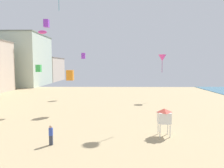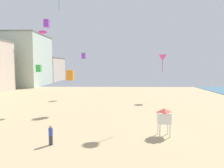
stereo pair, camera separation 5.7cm
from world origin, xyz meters
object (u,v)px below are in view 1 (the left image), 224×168
at_px(kite_green_box, 39,68).
at_px(kite_orange_box, 70,75).
at_px(kite_purple_box, 83,56).
at_px(kite_magenta_parafoil, 42,32).
at_px(kite_magenta_delta, 162,58).
at_px(lifeguard_stand, 164,116).
at_px(kite_purple_box_2, 46,23).
at_px(kite_flyer, 51,134).

bearing_deg(kite_green_box, kite_orange_box, 2.45).
distance_m(kite_purple_box, kite_green_box, 15.56).
bearing_deg(kite_purple_box, kite_magenta_parafoil, -119.96).
distance_m(kite_orange_box, kite_magenta_delta, 18.91).
bearing_deg(kite_magenta_delta, lifeguard_stand, -101.49).
height_order(kite_orange_box, kite_purple_box_2, kite_purple_box_2).
height_order(kite_orange_box, kite_green_box, kite_green_box).
distance_m(lifeguard_stand, kite_orange_box, 14.56).
height_order(lifeguard_stand, kite_magenta_delta, kite_magenta_delta).
distance_m(kite_orange_box, kite_purple_box, 15.08).
height_order(kite_flyer, kite_purple_box_2, kite_purple_box_2).
bearing_deg(kite_purple_box_2, kite_orange_box, -56.16).
bearing_deg(lifeguard_stand, kite_green_box, 136.86).
bearing_deg(kite_purple_box_2, lifeguard_stand, -47.76).
xyz_separation_m(kite_purple_box, kite_purple_box_2, (-5.39, -6.15, 5.28)).
bearing_deg(kite_magenta_parafoil, lifeguard_stand, -43.27).
relative_size(lifeguard_stand, kite_magenta_parafoil, 1.78).
relative_size(kite_purple_box, kite_magenta_delta, 0.35).
bearing_deg(kite_magenta_delta, kite_orange_box, -142.44).
height_order(kite_purple_box, kite_purple_box_2, kite_purple_box_2).
distance_m(kite_green_box, kite_magenta_parafoil, 8.33).
xyz_separation_m(lifeguard_stand, kite_magenta_delta, (4.24, 20.83, 6.03)).
height_order(kite_magenta_delta, kite_magenta_parafoil, kite_magenta_parafoil).
relative_size(kite_purple_box, kite_green_box, 1.20).
distance_m(kite_flyer, lifeguard_stand, 10.07).
height_order(lifeguard_stand, kite_magenta_parafoil, kite_magenta_parafoil).
height_order(kite_purple_box_2, kite_magenta_parafoil, kite_purple_box_2).
height_order(kite_orange_box, kite_purple_box, kite_purple_box).
bearing_deg(lifeguard_stand, kite_magenta_parafoil, 125.62).
bearing_deg(kite_green_box, kite_purple_box_2, 100.17).
relative_size(kite_orange_box, kite_green_box, 1.42).
distance_m(kite_flyer, kite_purple_box, 27.65).
bearing_deg(kite_purple_box_2, kite_purple_box, 48.73).
bearing_deg(kite_flyer, kite_purple_box, 4.47).
distance_m(kite_orange_box, kite_green_box, 4.29).
bearing_deg(kite_green_box, kite_flyer, -66.61).
relative_size(kite_flyer, kite_orange_box, 1.18).
relative_size(kite_flyer, kite_magenta_parafoil, 1.15).
distance_m(lifeguard_stand, kite_magenta_delta, 22.10).
bearing_deg(kite_magenta_delta, kite_green_box, -148.65).
bearing_deg(kite_green_box, kite_purple_box, 75.61).
height_order(kite_green_box, kite_purple_box_2, kite_purple_box_2).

